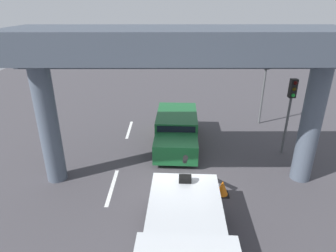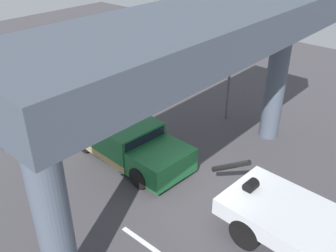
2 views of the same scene
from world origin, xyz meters
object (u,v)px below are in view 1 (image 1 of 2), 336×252
object	(u,v)px
towed_van_green	(177,130)
traffic_light_far	(291,101)
traffic_light_near	(265,74)
traffic_cone_orange	(222,188)

from	to	relation	value
towed_van_green	traffic_light_far	xyz separation A→B (m)	(1.21, 5.45, 2.08)
traffic_light_far	traffic_light_near	bearing A→B (deg)	180.00
traffic_light_near	traffic_light_far	bearing A→B (deg)	-0.00
towed_van_green	traffic_cone_orange	distance (m)	5.03
towed_van_green	traffic_light_near	distance (m)	6.60
towed_van_green	traffic_cone_orange	size ratio (longest dim) A/B	8.17
traffic_light_near	traffic_light_far	world-z (taller)	traffic_light_near
towed_van_green	traffic_light_far	world-z (taller)	traffic_light_far
traffic_light_far	towed_van_green	bearing A→B (deg)	-102.51
traffic_light_far	traffic_cone_orange	size ratio (longest dim) A/B	6.03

